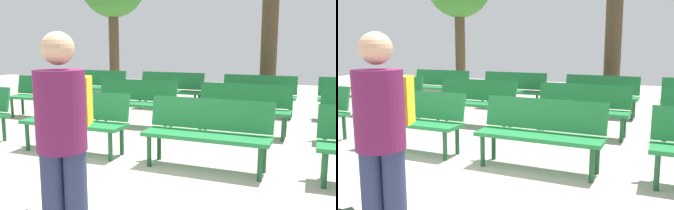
{
  "view_description": "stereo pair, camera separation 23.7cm",
  "coord_description": "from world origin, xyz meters",
  "views": [
    {
      "loc": [
        2.17,
        -2.95,
        1.57
      ],
      "look_at": [
        0.0,
        2.84,
        0.55
      ],
      "focal_mm": 40.11,
      "sensor_mm": 36.0,
      "label": 1
    },
    {
      "loc": [
        2.39,
        -2.86,
        1.57
      ],
      "look_at": [
        0.0,
        2.84,
        0.55
      ],
      "focal_mm": 40.11,
      "sensor_mm": 36.0,
      "label": 2
    }
  ],
  "objects": [
    {
      "name": "bench_r0_c1",
      "position": [
        -0.96,
        1.59,
        0.5
      ],
      "size": [
        1.61,
        0.51,
        0.87
      ],
      "rotation": [
        0.0,
        0.0,
        -0.02
      ],
      "color": "#1E7238",
      "rests_on": "ground_plane"
    },
    {
      "name": "bench_r1_c2",
      "position": [
        1.15,
        3.48,
        0.5
      ],
      "size": [
        1.61,
        0.53,
        0.87
      ],
      "rotation": [
        0.0,
        0.0,
        -0.03
      ],
      "color": "#1E7238",
      "rests_on": "ground_plane"
    },
    {
      "name": "visitor_with_backpack",
      "position": [
        0.61,
        -0.85,
        0.94
      ],
      "size": [
        0.46,
        0.59,
        1.65
      ],
      "rotation": [
        0.0,
        0.0,
        3.48
      ],
      "color": "navy",
      "rests_on": "ground_plane"
    },
    {
      "name": "bench_r2_c1",
      "position": [
        -0.92,
        5.45,
        0.5
      ],
      "size": [
        1.61,
        0.51,
        0.87
      ],
      "rotation": [
        0.0,
        0.0,
        -0.02
      ],
      "color": "#1E7238",
      "rests_on": "ground_plane"
    },
    {
      "name": "ground_plane",
      "position": [
        0.0,
        0.0,
        0.0
      ],
      "size": [
        24.0,
        24.0,
        0.0
      ],
      "primitive_type": "plane",
      "color": "#B2A899"
    },
    {
      "name": "bench_r1_c1",
      "position": [
        -0.92,
        3.49,
        0.5
      ],
      "size": [
        1.6,
        0.5,
        0.87
      ],
      "rotation": [
        0.0,
        0.0,
        0.01
      ],
      "color": "#1E7238",
      "rests_on": "ground_plane"
    },
    {
      "name": "bench_r2_c0",
      "position": [
        -2.97,
        5.43,
        0.5
      ],
      "size": [
        1.6,
        0.49,
        0.87
      ],
      "rotation": [
        0.0,
        0.0,
        -0.01
      ],
      "color": "#1E7238",
      "rests_on": "ground_plane"
    },
    {
      "name": "bench_r0_c2",
      "position": [
        1.02,
        1.53,
        0.5
      ],
      "size": [
        1.61,
        0.53,
        0.87
      ],
      "rotation": [
        0.0,
        0.0,
        -0.03
      ],
      "color": "#1E7238",
      "rests_on": "ground_plane"
    },
    {
      "name": "bench_r2_c2",
      "position": [
        1.16,
        5.35,
        0.5
      ],
      "size": [
        1.62,
        0.54,
        0.87
      ],
      "rotation": [
        0.0,
        0.0,
        -0.04
      ],
      "color": "#1E7238",
      "rests_on": "ground_plane"
    },
    {
      "name": "bench_r1_c0",
      "position": [
        -3.03,
        3.52,
        0.5
      ],
      "size": [
        1.6,
        0.48,
        0.87
      ],
      "rotation": [
        0.0,
        0.0,
        0.0
      ],
      "color": "#1E7238",
      "rests_on": "ground_plane"
    }
  ]
}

